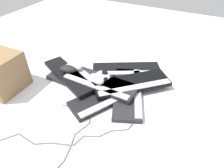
{
  "coord_description": "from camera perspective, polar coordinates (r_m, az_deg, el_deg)",
  "views": [
    {
      "loc": [
        0.41,
        -0.79,
        0.75
      ],
      "look_at": [
        -0.01,
        0.03,
        0.03
      ],
      "focal_mm": 32.0,
      "sensor_mm": 36.0,
      "label": 1
    }
  ],
  "objects": [
    {
      "name": "mouse_4",
      "position": [
        1.15,
        -3.24,
        2.45
      ],
      "size": [
        0.07,
        0.11,
        0.04
      ],
      "primitive_type": "ellipsoid",
      "rotation": [
        0.0,
        0.0,
        4.69
      ],
      "color": "#B7B7BC",
      "rests_on": "keyboard_4"
    },
    {
      "name": "keyboard_1",
      "position": [
        1.32,
        4.04,
        4.03
      ],
      "size": [
        0.46,
        0.34,
        0.03
      ],
      "color": "black",
      "rests_on": "ground"
    },
    {
      "name": "keyboard_6",
      "position": [
        1.16,
        5.67,
        0.16
      ],
      "size": [
        0.42,
        0.41,
        0.03
      ],
      "color": "black",
      "rests_on": "keyboard_0"
    },
    {
      "name": "mouse_3",
      "position": [
        1.24,
        -12.25,
        4.31
      ],
      "size": [
        0.13,
        0.1,
        0.04
      ],
      "primitive_type": "ellipsoid",
      "rotation": [
        0.0,
        0.0,
        0.33
      ],
      "color": "black",
      "rests_on": "keyboard_5"
    },
    {
      "name": "mouse_1",
      "position": [
        1.14,
        -3.09,
        1.89
      ],
      "size": [
        0.13,
        0.12,
        0.04
      ],
      "primitive_type": "ellipsoid",
      "rotation": [
        0.0,
        0.0,
        3.9
      ],
      "color": "silver",
      "rests_on": "keyboard_4"
    },
    {
      "name": "cable_1",
      "position": [
        0.94,
        -12.96,
        -16.19
      ],
      "size": [
        0.22,
        0.57,
        0.01
      ],
      "color": "#59595B",
      "rests_on": "ground"
    },
    {
      "name": "mouse_5",
      "position": [
        1.25,
        -10.96,
        4.82
      ],
      "size": [
        0.12,
        0.09,
        0.04
      ],
      "primitive_type": "ellipsoid",
      "rotation": [
        0.0,
        0.0,
        0.25
      ],
      "color": "#B7B7BC",
      "rests_on": "keyboard_5"
    },
    {
      "name": "ground_plane",
      "position": [
        1.16,
        -0.43,
        -2.12
      ],
      "size": [
        3.2,
        3.2,
        0.0
      ],
      "primitive_type": "plane",
      "color": "white"
    },
    {
      "name": "keyboard_3",
      "position": [
        1.11,
        -0.94,
        -3.48
      ],
      "size": [
        0.34,
        0.46,
        0.03
      ],
      "color": "black",
      "rests_on": "ground"
    },
    {
      "name": "mouse_0",
      "position": [
        1.15,
        -2.52,
        2.45
      ],
      "size": [
        0.12,
        0.13,
        0.04
      ],
      "primitive_type": "ellipsoid",
      "rotation": [
        0.0,
        0.0,
        2.18
      ],
      "color": "black",
      "rests_on": "keyboard_4"
    },
    {
      "name": "cable_0",
      "position": [
        0.97,
        -15.81,
        -14.26
      ],
      "size": [
        0.67,
        0.44,
        0.01
      ],
      "color": "#59595B",
      "rests_on": "ground"
    },
    {
      "name": "keyboard_4",
      "position": [
        1.16,
        -3.51,
        0.35
      ],
      "size": [
        0.45,
        0.17,
        0.03
      ],
      "color": "#232326",
      "rests_on": "keyboard_3"
    },
    {
      "name": "keyboard_5",
      "position": [
        1.25,
        -11.5,
        2.85
      ],
      "size": [
        0.46,
        0.32,
        0.03
      ],
      "color": "black",
      "rests_on": "keyboard_2"
    },
    {
      "name": "keyboard_0",
      "position": [
        1.14,
        4.6,
        -2.35
      ],
      "size": [
        0.31,
        0.46,
        0.03
      ],
      "color": "#232326",
      "rests_on": "ground"
    },
    {
      "name": "mouse_2",
      "position": [
        1.13,
        -4.35,
        1.52
      ],
      "size": [
        0.13,
        0.11,
        0.04
      ],
      "primitive_type": "ellipsoid",
      "rotation": [
        0.0,
        0.0,
        2.68
      ],
      "color": "#B7B7BC",
      "rests_on": "keyboard_4"
    },
    {
      "name": "keyboard_2",
      "position": [
        1.23,
        -8.54,
        0.83
      ],
      "size": [
        0.45,
        0.17,
        0.03
      ],
      "color": "#232326",
      "rests_on": "ground"
    }
  ]
}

